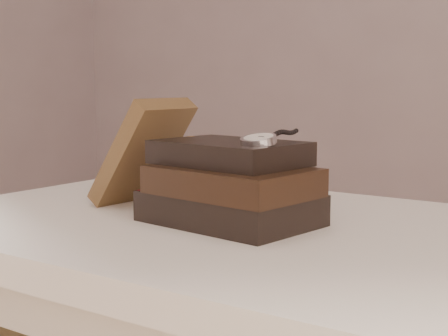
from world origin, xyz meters
The scene contains 5 objects.
table centered at (0.00, 0.35, 0.66)m, with size 1.00×0.60×0.75m.
book_stack centered at (-0.05, 0.33, 0.80)m, with size 0.24×0.18×0.11m.
journal centered at (-0.23, 0.36, 0.83)m, with size 0.03×0.11×0.19m, color #432E1A.
pocket_watch centered at (0.01, 0.32, 0.87)m, with size 0.05×0.15×0.02m.
eyeglasses centered at (-0.12, 0.41, 0.81)m, with size 0.11×0.12×0.04m.
Camera 1 is at (0.46, -0.41, 0.94)m, focal length 53.99 mm.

